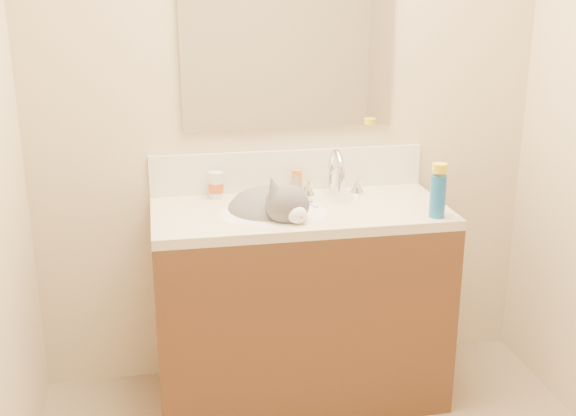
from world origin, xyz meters
name	(u,v)px	position (x,y,z in m)	size (l,w,h in m)	color
room_shell	(378,90)	(0.00, 0.00, 1.49)	(2.24, 2.54, 2.52)	beige
vanity_cabinet	(300,308)	(0.00, 0.97, 0.41)	(1.20, 0.55, 0.82)	#56351D
counter_slab	(300,213)	(0.00, 0.97, 0.84)	(1.20, 0.55, 0.04)	beige
basin	(272,229)	(-0.12, 0.94, 0.79)	(0.45, 0.36, 0.14)	white
faucet	(335,177)	(0.18, 1.11, 0.95)	(0.28, 0.20, 0.21)	silver
cat	(270,214)	(-0.12, 0.97, 0.84)	(0.46, 0.49, 0.34)	#585558
backsplash	(288,170)	(0.00, 1.24, 0.95)	(1.20, 0.02, 0.18)	silver
mirror	(288,32)	(0.00, 1.24, 1.54)	(0.90, 0.02, 0.80)	white
pill_bottle	(216,185)	(-0.32, 1.18, 0.92)	(0.06, 0.06, 0.11)	silver
pill_label	(216,188)	(-0.32, 1.18, 0.91)	(0.06, 0.06, 0.04)	#D15822
silver_jar	(294,189)	(0.01, 1.16, 0.89)	(0.05, 0.05, 0.05)	#B7B7BC
amber_bottle	(297,181)	(0.03, 1.19, 0.91)	(0.04, 0.04, 0.11)	orange
toothbrush	(309,203)	(0.05, 1.02, 0.86)	(0.01, 0.14, 0.01)	silver
toothbrush_head	(309,202)	(0.05, 1.02, 0.87)	(0.02, 0.03, 0.02)	#6B8AE5
spray_can	(438,196)	(0.50, 0.77, 0.94)	(0.06, 0.06, 0.17)	#1964B3
spray_cap	(440,168)	(0.50, 0.77, 1.06)	(0.06, 0.06, 0.04)	yellow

